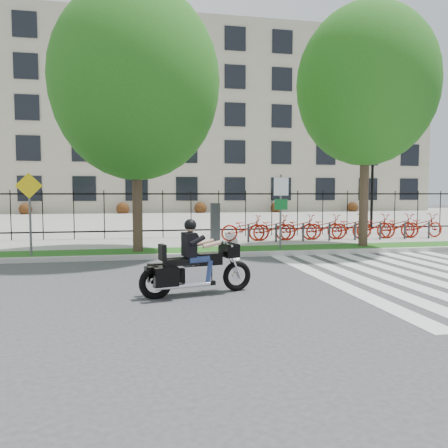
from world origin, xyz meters
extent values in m
plane|color=#353638|center=(0.00, 0.00, 0.00)|extent=(120.00, 120.00, 0.00)
cube|color=#B4B1AA|center=(0.00, 4.10, 0.07)|extent=(60.00, 0.20, 0.15)
cube|color=#1A5114|center=(0.00, 4.95, 0.07)|extent=(60.00, 1.50, 0.15)
cube|color=#98958E|center=(0.00, 7.45, 0.07)|extent=(60.00, 3.50, 0.15)
cube|color=#98958E|center=(0.00, 25.00, 0.05)|extent=(80.00, 34.00, 0.10)
cube|color=#ABA28A|center=(0.00, 45.00, 10.00)|extent=(60.00, 20.00, 20.00)
cylinder|color=black|center=(10.00, 12.00, 2.00)|extent=(0.14, 0.14, 4.00)
cylinder|color=black|center=(10.00, 12.00, 3.90)|extent=(0.06, 0.70, 0.70)
sphere|color=white|center=(9.65, 12.00, 4.00)|extent=(0.36, 0.36, 0.36)
sphere|color=white|center=(10.35, 12.00, 4.00)|extent=(0.36, 0.36, 0.36)
cylinder|color=#3D2A21|center=(-2.22, 4.95, 2.03)|extent=(0.32, 0.32, 3.75)
ellipsoid|color=#195212|center=(-2.22, 4.95, 5.50)|extent=(5.33, 5.33, 6.13)
cylinder|color=#3D2A21|center=(5.70, 4.95, 2.24)|extent=(0.32, 0.32, 4.19)
ellipsoid|color=#195212|center=(5.70, 4.95, 5.80)|extent=(4.87, 4.87, 5.60)
cube|color=#2D2D33|center=(0.71, 7.20, 0.90)|extent=(0.35, 0.25, 1.50)
imported|color=#AA1B0B|center=(1.91, 7.20, 0.66)|extent=(1.94, 0.68, 1.02)
cylinder|color=#2D2D33|center=(1.91, 6.70, 0.50)|extent=(0.08, 0.08, 0.70)
imported|color=#AA1B0B|center=(3.01, 7.20, 0.66)|extent=(1.94, 0.68, 1.02)
cylinder|color=#2D2D33|center=(3.01, 6.70, 0.50)|extent=(0.08, 0.08, 0.70)
imported|color=#AA1B0B|center=(4.11, 7.20, 0.66)|extent=(1.94, 0.68, 1.02)
cylinder|color=#2D2D33|center=(4.11, 6.70, 0.50)|extent=(0.08, 0.08, 0.70)
imported|color=#AA1B0B|center=(5.21, 7.20, 0.66)|extent=(1.94, 0.68, 1.02)
cylinder|color=#2D2D33|center=(5.21, 6.70, 0.50)|extent=(0.08, 0.08, 0.70)
imported|color=#AA1B0B|center=(6.31, 7.20, 0.66)|extent=(1.94, 0.68, 1.02)
cylinder|color=#2D2D33|center=(6.31, 6.70, 0.50)|extent=(0.08, 0.08, 0.70)
imported|color=#AA1B0B|center=(7.41, 7.20, 0.66)|extent=(1.94, 0.68, 1.02)
cylinder|color=#2D2D33|center=(7.41, 6.70, 0.50)|extent=(0.08, 0.08, 0.70)
imported|color=#AA1B0B|center=(8.51, 7.20, 0.66)|extent=(1.94, 0.68, 1.02)
cylinder|color=#2D2D33|center=(8.51, 6.70, 0.50)|extent=(0.08, 0.08, 0.70)
imported|color=#AA1B0B|center=(9.61, 7.20, 0.66)|extent=(1.94, 0.68, 1.02)
cylinder|color=#2D2D33|center=(9.61, 6.70, 0.50)|extent=(0.08, 0.08, 0.70)
cylinder|color=#59595B|center=(2.49, 4.60, 1.40)|extent=(0.07, 0.07, 2.50)
cube|color=white|center=(2.49, 4.56, 2.25)|extent=(0.50, 0.03, 0.60)
cube|color=#0C6626|center=(2.49, 4.56, 1.65)|extent=(0.45, 0.03, 0.35)
cylinder|color=#59595B|center=(-5.40, 4.60, 1.35)|extent=(0.07, 0.07, 2.40)
cube|color=yellow|center=(-5.40, 4.56, 2.25)|extent=(0.78, 0.03, 0.78)
torus|color=black|center=(-0.17, -0.65, 0.31)|extent=(0.64, 0.25, 0.62)
torus|color=black|center=(-1.85, -1.03, 0.31)|extent=(0.67, 0.28, 0.66)
cube|color=black|center=(-0.35, -0.69, 0.86)|extent=(0.37, 0.55, 0.27)
cube|color=#26262B|center=(-0.28, -0.68, 1.07)|extent=(0.23, 0.47, 0.28)
cube|color=silver|center=(-1.05, -0.85, 0.41)|extent=(0.60, 0.42, 0.36)
cube|color=black|center=(-0.79, -0.79, 0.71)|extent=(0.55, 0.41, 0.24)
cube|color=black|center=(-1.36, -0.92, 0.69)|extent=(0.69, 0.46, 0.13)
cube|color=black|center=(-1.72, -1.00, 0.89)|extent=(0.16, 0.32, 0.31)
cube|color=black|center=(-1.66, -1.27, 0.45)|extent=(0.47, 0.24, 0.36)
cube|color=black|center=(-1.78, -0.74, 0.45)|extent=(0.47, 0.24, 0.36)
cube|color=black|center=(-1.19, -0.88, 1.01)|extent=(0.29, 0.40, 0.47)
sphere|color=tan|center=(-1.16, -0.88, 1.36)|extent=(0.21, 0.21, 0.21)
sphere|color=black|center=(-1.16, -0.88, 1.39)|extent=(0.24, 0.24, 0.24)
camera|label=1|loc=(-2.11, -9.39, 2.01)|focal=35.00mm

